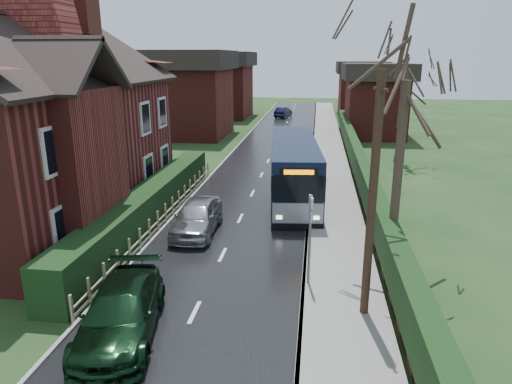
# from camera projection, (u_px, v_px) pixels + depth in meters

# --- Properties ---
(ground) EXTENTS (140.00, 140.00, 0.00)m
(ground) POSITION_uv_depth(u_px,v_px,m) (210.00, 280.00, 14.99)
(ground) COLOR #324E21
(ground) RESTS_ON ground
(road) EXTENTS (6.00, 100.00, 0.02)m
(road) POSITION_uv_depth(u_px,v_px,m) (252.00, 193.00, 24.49)
(road) COLOR black
(road) RESTS_ON ground
(pavement) EXTENTS (2.50, 100.00, 0.14)m
(pavement) POSITION_uv_depth(u_px,v_px,m) (333.00, 195.00, 23.93)
(pavement) COLOR slate
(pavement) RESTS_ON ground
(kerb_right) EXTENTS (0.12, 100.00, 0.14)m
(kerb_right) POSITION_uv_depth(u_px,v_px,m) (310.00, 194.00, 24.08)
(kerb_right) COLOR gray
(kerb_right) RESTS_ON ground
(kerb_left) EXTENTS (0.12, 100.00, 0.10)m
(kerb_left) POSITION_uv_depth(u_px,v_px,m) (197.00, 191.00, 24.86)
(kerb_left) COLOR gray
(kerb_left) RESTS_ON ground
(front_hedge) EXTENTS (1.20, 16.00, 1.60)m
(front_hedge) POSITION_uv_depth(u_px,v_px,m) (149.00, 205.00, 20.00)
(front_hedge) COLOR black
(front_hedge) RESTS_ON ground
(picket_fence) EXTENTS (0.10, 16.00, 0.90)m
(picket_fence) POSITION_uv_depth(u_px,v_px,m) (166.00, 214.00, 20.01)
(picket_fence) COLOR gray
(picket_fence) RESTS_ON ground
(right_wall_hedge) EXTENTS (0.60, 50.00, 1.80)m
(right_wall_hedge) POSITION_uv_depth(u_px,v_px,m) (364.00, 179.00, 23.47)
(right_wall_hedge) COLOR maroon
(right_wall_hedge) RESTS_ON ground
(brick_house) EXTENTS (9.30, 14.60, 10.30)m
(brick_house) POSITION_uv_depth(u_px,v_px,m) (32.00, 122.00, 19.38)
(brick_house) COLOR maroon
(brick_house) RESTS_ON ground
(bus) EXTENTS (3.11, 9.94, 2.97)m
(bus) POSITION_uv_depth(u_px,v_px,m) (294.00, 170.00, 23.42)
(bus) COLOR black
(bus) RESTS_ON ground
(car_silver) EXTENTS (1.74, 4.14, 1.40)m
(car_silver) POSITION_uv_depth(u_px,v_px,m) (197.00, 216.00, 18.91)
(car_silver) COLOR #ABACB0
(car_silver) RESTS_ON ground
(car_green) EXTENTS (2.67, 4.83, 1.32)m
(car_green) POSITION_uv_depth(u_px,v_px,m) (121.00, 312.00, 11.88)
(car_green) COLOR black
(car_green) RESTS_ON ground
(car_distant) EXTENTS (2.03, 3.91, 1.23)m
(car_distant) POSITION_uv_depth(u_px,v_px,m) (283.00, 112.00, 55.03)
(car_distant) COLOR black
(car_distant) RESTS_ON ground
(bus_stop_sign) EXTENTS (0.14, 0.46, 3.06)m
(bus_stop_sign) POSITION_uv_depth(u_px,v_px,m) (310.00, 227.00, 14.02)
(bus_stop_sign) COLOR slate
(bus_stop_sign) RESTS_ON ground
(telegraph_pole) EXTENTS (0.28, 0.87, 6.78)m
(telegraph_pole) POSITION_uv_depth(u_px,v_px,m) (372.00, 201.00, 11.95)
(telegraph_pole) COLOR black
(telegraph_pole) RESTS_ON ground
(tree_right_near) EXTENTS (4.21, 4.21, 9.09)m
(tree_right_near) POSITION_uv_depth(u_px,v_px,m) (408.00, 66.00, 14.06)
(tree_right_near) COLOR #392A22
(tree_right_near) RESTS_ON ground
(tree_right_far) EXTENTS (4.57, 4.57, 8.83)m
(tree_right_far) POSITION_uv_depth(u_px,v_px,m) (408.00, 64.00, 29.32)
(tree_right_far) COLOR #382B21
(tree_right_far) RESTS_ON ground
(tree_house_side) EXTENTS (4.44, 4.44, 10.10)m
(tree_house_side) POSITION_uv_depth(u_px,v_px,m) (96.00, 48.00, 25.27)
(tree_house_side) COLOR #31261D
(tree_house_side) RESTS_ON ground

